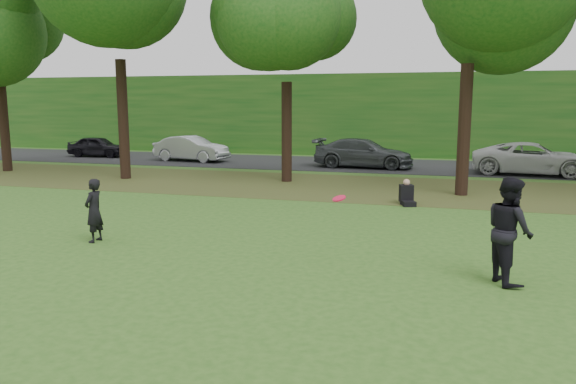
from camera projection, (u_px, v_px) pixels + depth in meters
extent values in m
plane|color=#2D561A|center=(227.00, 298.00, 9.58)|extent=(120.00, 120.00, 0.00)
cube|color=#4E381B|center=(354.00, 187.00, 21.91)|extent=(60.00, 7.00, 0.01)
cube|color=black|center=(379.00, 165.00, 29.49)|extent=(70.00, 7.00, 0.02)
cube|color=#164C15|center=(392.00, 115.00, 34.78)|extent=(70.00, 3.00, 5.00)
imported|color=black|center=(94.00, 211.00, 13.32)|extent=(0.37, 0.56, 1.52)
imported|color=black|center=(509.00, 230.00, 10.26)|extent=(1.06, 1.18, 1.99)
imported|color=black|center=(98.00, 146.00, 33.88)|extent=(3.68, 1.62, 1.23)
imported|color=#9B9EA2|center=(191.00, 148.00, 31.42)|extent=(4.41, 2.02, 1.40)
imported|color=#3F4447|center=(363.00, 153.00, 28.36)|extent=(5.06, 2.21, 1.45)
imported|color=#B8B8B8|center=(533.00, 159.00, 25.55)|extent=(5.45, 2.88, 1.46)
cylinder|color=red|center=(339.00, 198.00, 11.10)|extent=(0.34, 0.34, 0.14)
cube|color=black|center=(408.00, 203.00, 18.08)|extent=(0.56, 0.66, 0.16)
cube|color=black|center=(406.00, 193.00, 18.31)|extent=(0.51, 0.46, 0.56)
sphere|color=tan|center=(407.00, 182.00, 18.25)|extent=(0.22, 0.22, 0.22)
cylinder|color=black|center=(4.00, 126.00, 26.81)|extent=(0.44, 0.44, 4.28)
cylinder|color=black|center=(123.00, 120.00, 24.06)|extent=(0.44, 0.44, 5.08)
cylinder|color=black|center=(287.00, 132.00, 23.26)|extent=(0.44, 0.44, 4.12)
sphere|color=#164C15|center=(287.00, 12.00, 22.49)|extent=(5.80, 5.80, 5.80)
cylinder|color=black|center=(464.00, 131.00, 19.77)|extent=(0.44, 0.44, 4.62)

